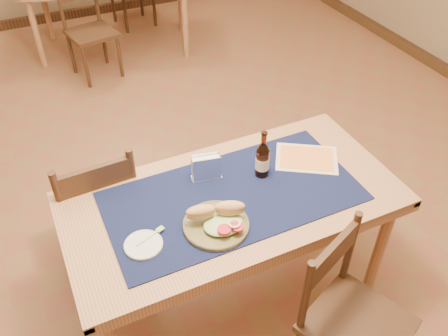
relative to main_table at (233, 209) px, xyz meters
name	(u,v)px	position (x,y,z in m)	size (l,w,h in m)	color
room	(165,3)	(0.00, 0.80, 0.73)	(6.04, 7.04, 2.84)	brown
main_table	(233,209)	(0.00, 0.00, 0.00)	(1.60, 0.80, 0.75)	tan
placemat	(233,196)	(0.00, 0.00, 0.09)	(1.20, 0.60, 0.01)	#10183D
baseboard	(181,196)	(0.00, 0.80, -0.62)	(6.00, 7.00, 0.10)	#412A17
chair_main_far	(98,208)	(-0.58, 0.48, -0.19)	(0.44, 0.44, 0.92)	#412A17
chair_main_near	(350,317)	(0.27, -0.64, -0.21)	(0.53, 0.53, 0.88)	#412A17
chair_back_near	(89,30)	(-0.10, 2.84, -0.22)	(0.47, 0.47, 0.86)	#412A17
sandwich_plate	(218,221)	(-0.15, -0.15, 0.12)	(0.30, 0.30, 0.11)	olive
side_plate	(143,245)	(-0.48, -0.12, 0.10)	(0.17, 0.17, 0.01)	silver
fork	(152,234)	(-0.43, -0.08, 0.10)	(0.14, 0.07, 0.00)	#9BDA78
beer_bottle	(263,160)	(0.20, 0.08, 0.18)	(0.07, 0.07, 0.26)	#411D0B
napkin_holder	(206,168)	(-0.06, 0.17, 0.15)	(0.16, 0.08, 0.13)	white
menu_card	(307,158)	(0.47, 0.09, 0.09)	(0.39, 0.36, 0.01)	beige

